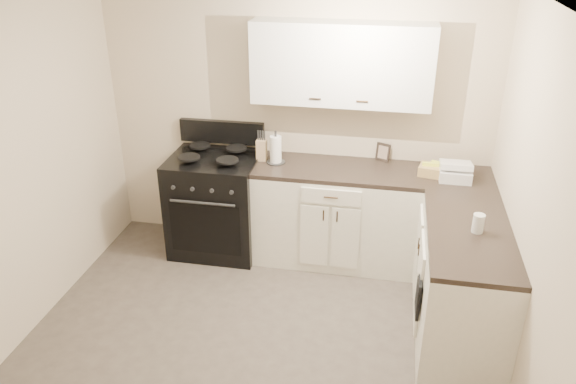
% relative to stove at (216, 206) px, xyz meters
% --- Properties ---
extents(floor, '(3.60, 3.60, 0.00)m').
position_rel_stove_xyz_m(floor, '(0.71, -1.48, -0.46)').
color(floor, '#473F38').
rests_on(floor, ground).
extents(ceiling, '(3.60, 3.60, 0.00)m').
position_rel_stove_xyz_m(ceiling, '(0.71, -1.48, 2.04)').
color(ceiling, white).
rests_on(ceiling, wall_back).
extents(wall_back, '(3.60, 0.00, 3.60)m').
position_rel_stove_xyz_m(wall_back, '(0.71, 0.32, 0.79)').
color(wall_back, beige).
rests_on(wall_back, ground).
extents(wall_right, '(0.00, 3.60, 3.60)m').
position_rel_stove_xyz_m(wall_right, '(2.51, -1.48, 0.79)').
color(wall_right, beige).
rests_on(wall_right, ground).
extents(base_cabinets_back, '(1.55, 0.60, 0.90)m').
position_rel_stove_xyz_m(base_cabinets_back, '(1.14, 0.02, -0.01)').
color(base_cabinets_back, silver).
rests_on(base_cabinets_back, floor).
extents(base_cabinets_right, '(0.60, 1.90, 0.90)m').
position_rel_stove_xyz_m(base_cabinets_right, '(2.21, -0.63, -0.01)').
color(base_cabinets_right, silver).
rests_on(base_cabinets_right, floor).
extents(countertop_back, '(1.55, 0.60, 0.04)m').
position_rel_stove_xyz_m(countertop_back, '(1.14, 0.02, 0.46)').
color(countertop_back, black).
rests_on(countertop_back, base_cabinets_back).
extents(countertop_right, '(0.60, 1.90, 0.04)m').
position_rel_stove_xyz_m(countertop_right, '(2.21, -0.63, 0.46)').
color(countertop_right, black).
rests_on(countertop_right, base_cabinets_right).
extents(upper_cabinets, '(1.55, 0.30, 0.70)m').
position_rel_stove_xyz_m(upper_cabinets, '(1.14, 0.18, 1.38)').
color(upper_cabinets, white).
rests_on(upper_cabinets, wall_back).
extents(stove, '(0.83, 0.71, 1.00)m').
position_rel_stove_xyz_m(stove, '(0.00, 0.00, 0.00)').
color(stove, black).
rests_on(stove, floor).
extents(knife_block, '(0.09, 0.08, 0.20)m').
position_rel_stove_xyz_m(knife_block, '(0.44, 0.08, 0.58)').
color(knife_block, tan).
rests_on(knife_block, countertop_back).
extents(paper_towel, '(0.14, 0.14, 0.26)m').
position_rel_stove_xyz_m(paper_towel, '(0.58, 0.04, 0.61)').
color(paper_towel, white).
rests_on(paper_towel, countertop_back).
extents(picture_frame, '(0.14, 0.09, 0.17)m').
position_rel_stove_xyz_m(picture_frame, '(1.54, 0.28, 0.56)').
color(picture_frame, black).
rests_on(picture_frame, countertop_back).
extents(wicker_basket, '(0.29, 0.22, 0.09)m').
position_rel_stove_xyz_m(wicker_basket, '(2.00, 0.02, 0.52)').
color(wicker_basket, tan).
rests_on(wicker_basket, countertop_right).
extents(countertop_grill, '(0.27, 0.25, 0.10)m').
position_rel_stove_xyz_m(countertop_grill, '(2.16, -0.02, 0.53)').
color(countertop_grill, white).
rests_on(countertop_grill, countertop_right).
extents(glass_jar, '(0.09, 0.09, 0.14)m').
position_rel_stove_xyz_m(glass_jar, '(2.26, -0.93, 0.55)').
color(glass_jar, silver).
rests_on(glass_jar, countertop_right).
extents(oven_mitt_near, '(0.02, 0.17, 0.30)m').
position_rel_stove_xyz_m(oven_mitt_near, '(1.89, -1.16, 0.02)').
color(oven_mitt_near, black).
rests_on(oven_mitt_near, base_cabinets_right).
extents(oven_mitt_far, '(0.02, 0.14, 0.24)m').
position_rel_stove_xyz_m(oven_mitt_far, '(1.89, -1.04, -0.03)').
color(oven_mitt_far, black).
rests_on(oven_mitt_far, base_cabinets_right).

